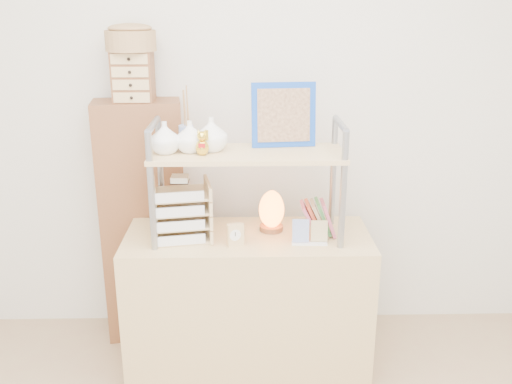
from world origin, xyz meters
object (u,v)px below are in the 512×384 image
cabinet (144,223)px  letter_tray (181,213)px  desk (248,303)px  salt_lamp (271,210)px

cabinet → letter_tray: bearing=-64.5°
desk → letter_tray: 0.59m
cabinet → salt_lamp: bearing=-31.6°
cabinet → salt_lamp: cabinet is taller
salt_lamp → desk: bearing=-151.5°
desk → salt_lamp: bearing=28.5°
cabinet → letter_tray: (0.26, -0.39, 0.20)m
desk → salt_lamp: size_ratio=5.79×
letter_tray → salt_lamp: letter_tray is taller
letter_tray → desk: bearing=3.4°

